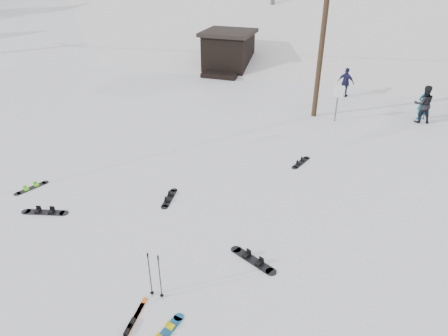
% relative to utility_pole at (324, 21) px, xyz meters
% --- Properties ---
extents(ground, '(200.00, 200.00, 0.00)m').
position_rel_utility_pole_xyz_m(ground, '(-2.00, -14.00, -4.68)').
color(ground, white).
rests_on(ground, ground).
extents(ski_slope, '(60.00, 85.24, 65.97)m').
position_rel_utility_pole_xyz_m(ski_slope, '(-2.00, 41.00, -16.68)').
color(ski_slope, white).
rests_on(ski_slope, ground).
extents(ridge_left, '(47.54, 95.03, 58.38)m').
position_rel_utility_pole_xyz_m(ridge_left, '(-38.00, 34.00, -15.68)').
color(ridge_left, white).
rests_on(ridge_left, ground).
extents(treeline_left, '(20.00, 64.00, 10.00)m').
position_rel_utility_pole_xyz_m(treeline_left, '(-36.00, 26.00, -4.68)').
color(treeline_left, black).
rests_on(treeline_left, ground).
extents(utility_pole, '(2.00, 0.26, 9.00)m').
position_rel_utility_pole_xyz_m(utility_pole, '(0.00, 0.00, 0.00)').
color(utility_pole, '#3A2819').
rests_on(utility_pole, ground).
extents(trail_sign, '(0.50, 0.09, 1.85)m').
position_rel_utility_pole_xyz_m(trail_sign, '(1.10, -0.42, -3.41)').
color(trail_sign, '#595B60').
rests_on(trail_sign, ground).
extents(lift_hut, '(3.40, 4.10, 2.75)m').
position_rel_utility_pole_xyz_m(lift_hut, '(-7.00, 6.94, -3.32)').
color(lift_hut, black).
rests_on(lift_hut, ground).
extents(hero_snowboard, '(0.43, 1.27, 0.09)m').
position_rel_utility_pole_xyz_m(hero_snowboard, '(-1.35, -14.71, -4.66)').
color(hero_snowboard, '#15568E').
rests_on(hero_snowboard, ground).
extents(hero_skis, '(0.28, 1.85, 0.10)m').
position_rel_utility_pole_xyz_m(hero_skis, '(-2.19, -14.84, -4.65)').
color(hero_skis, '#E15617').
rests_on(hero_skis, ground).
extents(ski_poles, '(0.37, 0.10, 1.34)m').
position_rel_utility_pole_xyz_m(ski_poles, '(-2.04, -13.76, -4.00)').
color(ski_poles, black).
rests_on(ski_poles, ground).
extents(board_scatter_a, '(1.54, 0.62, 0.11)m').
position_rel_utility_pole_xyz_m(board_scatter_a, '(-7.20, -11.71, -4.65)').
color(board_scatter_a, black).
rests_on(board_scatter_a, ground).
extents(board_scatter_b, '(0.41, 1.33, 0.09)m').
position_rel_utility_pole_xyz_m(board_scatter_b, '(-3.69, -9.62, -4.66)').
color(board_scatter_b, black).
rests_on(board_scatter_b, ground).
extents(board_scatter_c, '(0.62, 1.22, 0.09)m').
position_rel_utility_pole_xyz_m(board_scatter_c, '(-8.73, -10.61, -4.66)').
color(board_scatter_c, black).
rests_on(board_scatter_c, ground).
extents(board_scatter_d, '(1.46, 0.87, 0.11)m').
position_rel_utility_pole_xyz_m(board_scatter_d, '(-0.11, -11.74, -4.65)').
color(board_scatter_d, black).
rests_on(board_scatter_d, ground).
extents(board_scatter_f, '(0.58, 1.27, 0.09)m').
position_rel_utility_pole_xyz_m(board_scatter_f, '(0.22, -5.50, -4.66)').
color(board_scatter_f, black).
rests_on(board_scatter_f, ground).
extents(skier_teal, '(0.71, 0.61, 1.66)m').
position_rel_utility_pole_xyz_m(skier_teal, '(5.21, 1.27, -3.85)').
color(skier_teal, '#0C5478').
rests_on(skier_teal, ground).
extents(skier_dark, '(1.05, 0.89, 1.88)m').
position_rel_utility_pole_xyz_m(skier_dark, '(5.14, 0.82, -3.74)').
color(skier_dark, black).
rests_on(skier_dark, ground).
extents(skier_navy, '(1.07, 0.74, 1.69)m').
position_rel_utility_pole_xyz_m(skier_navy, '(1.27, 3.71, -3.84)').
color(skier_navy, '#1A1940').
rests_on(skier_navy, ground).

